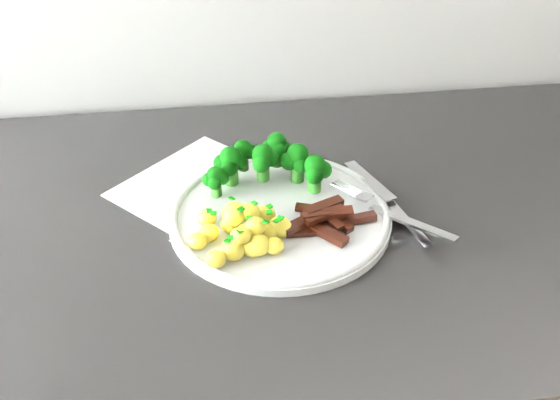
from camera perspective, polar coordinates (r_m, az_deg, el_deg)
recipe_paper at (r=0.83m, az=-4.52°, el=0.05°), size 0.33×0.33×0.00m
plate at (r=0.79m, az=0.00°, el=-1.31°), size 0.27×0.27×0.02m
broccoli at (r=0.83m, az=-1.06°, el=3.48°), size 0.16×0.09×0.06m
potatoes at (r=0.74m, az=-3.18°, el=-2.76°), size 0.12×0.10×0.04m
beef_strips at (r=0.77m, az=4.05°, el=-1.72°), size 0.12×0.09×0.03m
fork at (r=0.79m, az=10.13°, el=-1.19°), size 0.12×0.15×0.02m
knife at (r=0.81m, az=10.25°, el=-1.02°), size 0.07×0.19×0.02m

